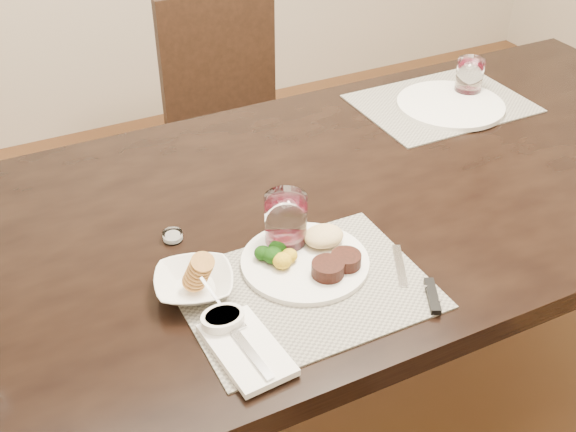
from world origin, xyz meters
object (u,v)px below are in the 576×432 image
cracker_bowl (194,283)px  far_plate (450,105)px  wine_glass_near (286,224)px  steak_knife (424,288)px  dinner_plate (311,257)px  chair_far (232,113)px

cracker_bowl → far_plate: 0.99m
cracker_bowl → far_plate: (0.91, 0.41, -0.01)m
wine_glass_near → steak_knife: bearing=-54.9°
dinner_plate → steak_knife: size_ratio=1.19×
chair_far → wine_glass_near: (-0.32, -1.06, 0.30)m
dinner_plate → steak_knife: bearing=-31.6°
cracker_bowl → wine_glass_near: 0.23m
far_plate → wine_glass_near: bearing=-152.5°
steak_knife → wine_glass_near: 0.30m
dinner_plate → cracker_bowl: cracker_bowl is taller
dinner_plate → far_plate: dinner_plate is taller
steak_knife → cracker_bowl: 0.43m
steak_knife → far_plate: far_plate is taller
chair_far → wine_glass_near: bearing=-106.8°
cracker_bowl → dinner_plate: bearing=-5.9°
steak_knife → wine_glass_near: bearing=151.9°
wine_glass_near → far_plate: size_ratio=0.40×
steak_knife → wine_glass_near: (-0.17, 0.24, 0.05)m
chair_far → far_plate: size_ratio=3.05×
steak_knife → cracker_bowl: size_ratio=1.16×
wine_glass_near → chair_far: bearing=73.2°
dinner_plate → cracker_bowl: 0.24m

